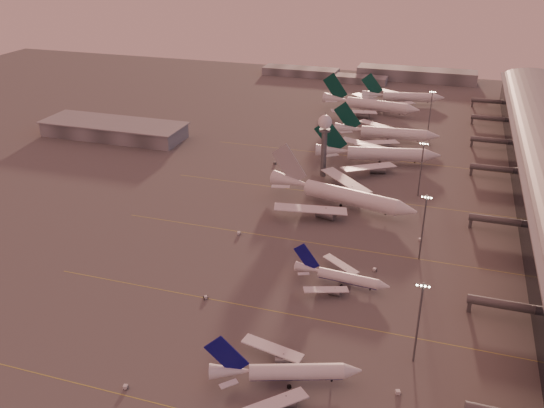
% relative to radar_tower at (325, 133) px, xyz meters
% --- Properties ---
extents(ground, '(700.00, 700.00, 0.00)m').
position_rel_radar_tower_xyz_m(ground, '(-5.00, -120.00, -20.95)').
color(ground, '#52504F').
rests_on(ground, ground).
extents(taxiway_markings, '(180.00, 185.25, 0.02)m').
position_rel_radar_tower_xyz_m(taxiway_markings, '(25.00, -64.00, -20.94)').
color(taxiway_markings, gold).
rests_on(taxiway_markings, ground).
extents(hangar, '(82.00, 27.00, 8.50)m').
position_rel_radar_tower_xyz_m(hangar, '(-125.00, 20.00, -16.63)').
color(hangar, '#5B5E62').
rests_on(hangar, ground).
extents(radar_tower, '(6.40, 6.40, 31.10)m').
position_rel_radar_tower_xyz_m(radar_tower, '(0.00, 0.00, 0.00)').
color(radar_tower, '#5A5C61').
rests_on(radar_tower, ground).
extents(mast_a, '(3.60, 0.56, 25.00)m').
position_rel_radar_tower_xyz_m(mast_a, '(53.00, -120.00, -7.21)').
color(mast_a, '#5A5C61').
rests_on(mast_a, ground).
extents(mast_b, '(3.60, 0.56, 25.00)m').
position_rel_radar_tower_xyz_m(mast_b, '(50.00, -65.00, -7.21)').
color(mast_b, '#5A5C61').
rests_on(mast_b, ground).
extents(mast_c, '(3.60, 0.56, 25.00)m').
position_rel_radar_tower_xyz_m(mast_c, '(45.00, -10.00, -7.21)').
color(mast_c, '#5A5C61').
rests_on(mast_c, ground).
extents(mast_d, '(3.60, 0.56, 25.00)m').
position_rel_radar_tower_xyz_m(mast_d, '(43.00, 80.00, -7.21)').
color(mast_d, '#5A5C61').
rests_on(mast_d, ground).
extents(distant_horizon, '(165.00, 37.50, 9.00)m').
position_rel_radar_tower_xyz_m(distant_horizon, '(-2.38, 205.14, -17.06)').
color(distant_horizon, '#5B5E62').
rests_on(distant_horizon, ground).
extents(narrowbody_near, '(38.29, 30.03, 15.54)m').
position_rel_radar_tower_xyz_m(narrowbody_near, '(22.57, -138.81, -17.80)').
color(narrowbody_near, white).
rests_on(narrowbody_near, ground).
extents(narrowbody_mid, '(32.71, 26.03, 12.78)m').
position_rel_radar_tower_xyz_m(narrowbody_mid, '(26.95, -89.59, -18.36)').
color(narrowbody_mid, white).
rests_on(narrowbody_mid, ground).
extents(widebody_white, '(65.38, 51.79, 23.38)m').
position_rel_radar_tower_xyz_m(widebody_white, '(15.05, -31.38, -16.89)').
color(widebody_white, white).
rests_on(widebody_white, ground).
extents(greentail_a, '(61.57, 49.22, 22.63)m').
position_rel_radar_tower_xyz_m(greentail_a, '(22.35, 22.85, -16.95)').
color(greentail_a, white).
rests_on(greentail_a, ground).
extents(greentail_b, '(57.90, 46.62, 21.02)m').
position_rel_radar_tower_xyz_m(greentail_b, '(22.05, 58.25, -17.24)').
color(greentail_b, white).
rests_on(greentail_b, ground).
extents(greentail_c, '(63.72, 51.12, 23.24)m').
position_rel_radar_tower_xyz_m(greentail_c, '(5.06, 110.37, -16.84)').
color(greentail_c, white).
rests_on(greentail_c, ground).
extents(greentail_d, '(55.01, 44.04, 20.14)m').
position_rel_radar_tower_xyz_m(greentail_d, '(22.45, 138.93, -17.39)').
color(greentail_d, white).
rests_on(greentail_d, ground).
extents(gsv_truck_a, '(5.92, 3.00, 2.28)m').
position_rel_radar_tower_xyz_m(gsv_truck_a, '(-15.12, -152.79, -19.79)').
color(gsv_truck_a, silver).
rests_on(gsv_truck_a, ground).
extents(gsv_catering_a, '(5.93, 4.18, 4.46)m').
position_rel_radar_tower_xyz_m(gsv_catering_a, '(50.65, -133.71, -18.72)').
color(gsv_catering_a, silver).
rests_on(gsv_catering_a, ground).
extents(gsv_tug_mid, '(3.48, 3.80, 0.93)m').
position_rel_radar_tower_xyz_m(gsv_tug_mid, '(-12.16, -110.26, -20.47)').
color(gsv_tug_mid, silver).
rests_on(gsv_tug_mid, ground).
extents(gsv_truck_b, '(6.06, 3.48, 2.31)m').
position_rel_radar_tower_xyz_m(gsv_truck_b, '(36.63, -77.81, -19.77)').
color(gsv_truck_b, silver).
rests_on(gsv_truck_b, ground).
extents(gsv_truck_c, '(6.36, 3.56, 2.43)m').
position_rel_radar_tower_xyz_m(gsv_truck_c, '(-16.72, -67.19, -19.71)').
color(gsv_truck_c, silver).
rests_on(gsv_truck_c, ground).
extents(gsv_catering_b, '(4.76, 2.72, 3.69)m').
position_rel_radar_tower_xyz_m(gsv_catering_b, '(49.38, -51.07, -19.11)').
color(gsv_catering_b, silver).
rests_on(gsv_catering_b, ground).
extents(gsv_truck_d, '(3.67, 6.43, 2.45)m').
position_rel_radar_tower_xyz_m(gsv_truck_d, '(-25.97, 7.28, -19.70)').
color(gsv_truck_d, '#515355').
rests_on(gsv_truck_d, ground).
extents(gsv_tug_hangar, '(3.81, 2.41, 1.06)m').
position_rel_radar_tower_xyz_m(gsv_tug_hangar, '(28.64, 43.84, -20.40)').
color(gsv_tug_hangar, silver).
rests_on(gsv_tug_hangar, ground).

